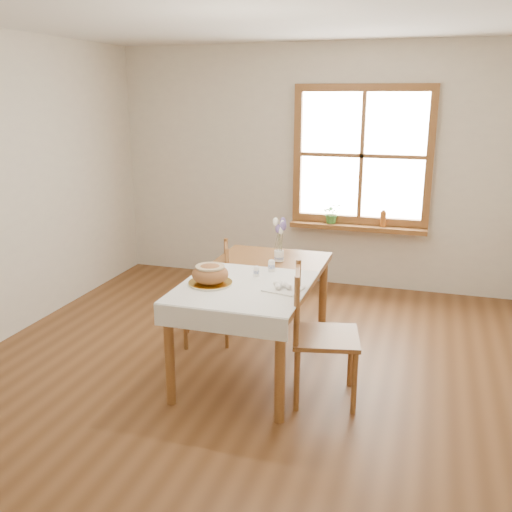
{
  "coord_description": "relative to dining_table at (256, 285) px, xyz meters",
  "views": [
    {
      "loc": [
        1.23,
        -3.66,
        2.09
      ],
      "look_at": [
        0.0,
        0.3,
        0.9
      ],
      "focal_mm": 40.0,
      "sensor_mm": 36.0,
      "label": 1
    }
  ],
  "objects": [
    {
      "name": "salt_shaker",
      "position": [
        0.02,
        -0.06,
        0.14
      ],
      "size": [
        0.06,
        0.06,
        0.08
      ],
      "primitive_type": "cylinder",
      "rotation": [
        0.0,
        0.0,
        0.35
      ],
      "color": "white",
      "rests_on": "table_linen"
    },
    {
      "name": "window_sill",
      "position": [
        0.5,
        2.1,
        0.03
      ],
      "size": [
        1.46,
        0.2,
        0.05
      ],
      "color": "brown",
      "rests_on": "ground"
    },
    {
      "name": "chair_left",
      "position": [
        -0.55,
        0.32,
        -0.23
      ],
      "size": [
        0.55,
        0.53,
        0.87
      ],
      "primitive_type": null,
      "rotation": [
        0.0,
        0.0,
        -1.2
      ],
      "color": "brown",
      "rests_on": "ground"
    },
    {
      "name": "pepper_shaker",
      "position": [
        0.1,
        0.09,
        0.14
      ],
      "size": [
        0.06,
        0.06,
        0.1
      ],
      "primitive_type": "cylinder",
      "rotation": [
        0.0,
        0.0,
        0.21
      ],
      "color": "white",
      "rests_on": "table_linen"
    },
    {
      "name": "bread_loaf",
      "position": [
        -0.24,
        -0.34,
        0.18
      ],
      "size": [
        0.26,
        0.26,
        0.15
      ],
      "primitive_type": "ellipsoid",
      "color": "#975B35",
      "rests_on": "bread_plate"
    },
    {
      "name": "dining_table",
      "position": [
        0.0,
        0.0,
        0.0
      ],
      "size": [
        0.9,
        1.6,
        0.75
      ],
      "color": "brown",
      "rests_on": "ground"
    },
    {
      "name": "table_linen",
      "position": [
        0.0,
        -0.3,
        0.09
      ],
      "size": [
        0.91,
        0.99,
        0.01
      ],
      "primitive_type": "cube",
      "color": "white",
      "rests_on": "dining_table"
    },
    {
      "name": "ground",
      "position": [
        0.0,
        -0.3,
        -0.66
      ],
      "size": [
        5.0,
        5.0,
        0.0
      ],
      "primitive_type": "plane",
      "color": "brown",
      "rests_on": "ground"
    },
    {
      "name": "bread_plate",
      "position": [
        -0.24,
        -0.34,
        0.1
      ],
      "size": [
        0.39,
        0.39,
        0.02
      ],
      "primitive_type": "cylinder",
      "rotation": [
        0.0,
        0.0,
        0.32
      ],
      "color": "white",
      "rests_on": "table_linen"
    },
    {
      "name": "eggs",
      "position": [
        0.29,
        -0.3,
        0.13
      ],
      "size": [
        0.22,
        0.2,
        0.04
      ],
      "primitive_type": null,
      "rotation": [
        0.0,
        0.0,
        -0.21
      ],
      "color": "white",
      "rests_on": "egg_napkin"
    },
    {
      "name": "room_walls",
      "position": [
        0.0,
        -0.3,
        1.04
      ],
      "size": [
        4.6,
        5.1,
        2.65
      ],
      "color": "beige",
      "rests_on": "ground"
    },
    {
      "name": "window",
      "position": [
        0.5,
        2.17,
        0.79
      ],
      "size": [
        1.46,
        0.08,
        1.46
      ],
      "color": "brown",
      "rests_on": "ground"
    },
    {
      "name": "flower_vase",
      "position": [
        0.08,
        0.39,
        0.13
      ],
      "size": [
        0.1,
        0.1,
        0.09
      ],
      "primitive_type": "cylinder",
      "rotation": [
        0.0,
        0.0,
        0.31
      ],
      "color": "white",
      "rests_on": "dining_table"
    },
    {
      "name": "lavender_bouquet",
      "position": [
        0.08,
        0.39,
        0.31
      ],
      "size": [
        0.14,
        0.14,
        0.26
      ],
      "primitive_type": null,
      "color": "#64508E",
      "rests_on": "flower_vase"
    },
    {
      "name": "egg_napkin",
      "position": [
        0.29,
        -0.3,
        0.1
      ],
      "size": [
        0.28,
        0.25,
        0.01
      ],
      "primitive_type": "cube",
      "rotation": [
        0.0,
        0.0,
        -0.21
      ],
      "color": "white",
      "rests_on": "table_linen"
    },
    {
      "name": "potted_plant",
      "position": [
        0.22,
        2.1,
        0.14
      ],
      "size": [
        0.26,
        0.27,
        0.17
      ],
      "primitive_type": "imported",
      "rotation": [
        0.0,
        0.0,
        0.33
      ],
      "color": "#35712D",
      "rests_on": "window_sill"
    },
    {
      "name": "amber_bottle",
      "position": [
        0.76,
        2.1,
        0.14
      ],
      "size": [
        0.08,
        0.08,
        0.18
      ],
      "primitive_type": "cylinder",
      "rotation": [
        0.0,
        0.0,
        0.19
      ],
      "color": "#9E541D",
      "rests_on": "window_sill"
    },
    {
      "name": "chair_right",
      "position": [
        0.61,
        -0.35,
        -0.18
      ],
      "size": [
        0.55,
        0.54,
        0.96
      ],
      "primitive_type": null,
      "rotation": [
        0.0,
        0.0,
        1.78
      ],
      "color": "brown",
      "rests_on": "ground"
    }
  ]
}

